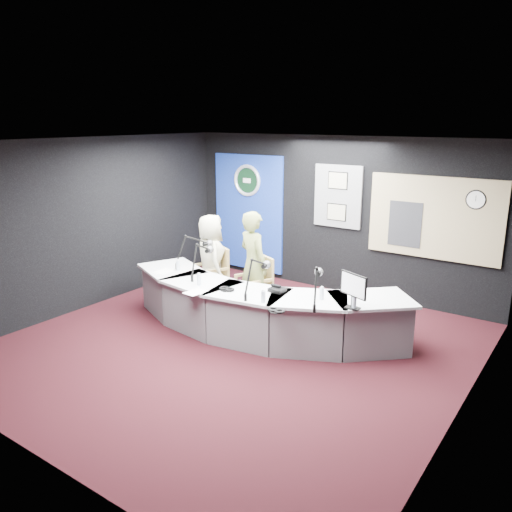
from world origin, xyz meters
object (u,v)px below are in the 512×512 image
Objects in this scene: armchair_right at (253,284)px; person_man at (211,259)px; broadcast_desk at (255,309)px; armchair_left at (211,273)px; person_woman at (253,264)px.

armchair_right is 0.68× the size of person_man.
person_man is at bearing 154.44° from broadcast_desk.
armchair_left is at bearing -158.83° from armchair_right.
armchair_left is (-1.37, 0.66, 0.14)m from broadcast_desk.
broadcast_desk is 1.57m from person_man.
armchair_right is 0.61× the size of person_woman.
broadcast_desk is at bearing 147.98° from person_woman.
person_woman is at bearing 0.00° from armchair_right.
broadcast_desk is 2.94× the size of person_man.
person_man is (0.00, 0.00, 0.25)m from armchair_left.
armchair_left is 0.67× the size of person_man.
person_man is 0.90× the size of person_woman.
person_woman reaches higher than armchair_left.
armchair_left is 0.95m from armchair_right.
person_woman is (0.95, -0.09, 0.09)m from person_man.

